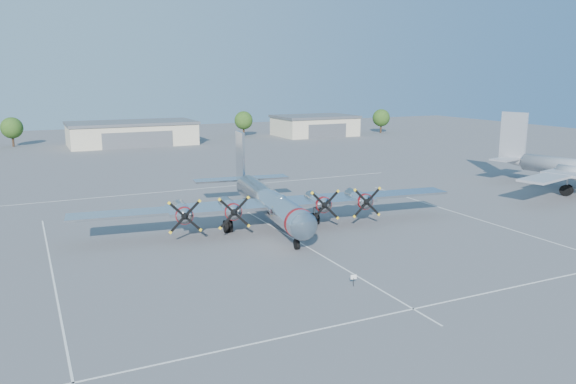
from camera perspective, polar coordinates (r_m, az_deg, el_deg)
name	(u,v)px	position (r m, az deg, el deg)	size (l,w,h in m)	color
ground	(280,231)	(58.14, -0.85, -3.97)	(260.00, 260.00, 0.00)	#5C5C5F
parking_lines	(287,235)	(56.61, -0.11, -4.40)	(60.00, 50.08, 0.01)	silver
hangar_center	(132,133)	(135.50, -15.57, 5.79)	(28.60, 14.60, 5.40)	beige
hangar_east	(315,125)	(151.34, 2.72, 6.78)	(20.60, 14.60, 5.40)	beige
tree_west	(12,128)	(141.35, -26.25, 5.86)	(4.80, 4.80, 6.64)	#382619
tree_east	(244,120)	(149.21, -4.53, 7.27)	(4.80, 4.80, 6.64)	#382619
tree_far_east	(381,118)	(160.01, 9.45, 7.44)	(4.80, 4.80, 6.64)	#382619
main_bomber_b29	(267,224)	(60.73, -2.10, -3.29)	(40.27, 27.54, 8.91)	silver
twin_engine_east	(572,189)	(88.87, 26.92, 0.25)	(32.74, 23.54, 10.38)	#A7A7AB
info_placard	(354,278)	(43.39, 6.68, -8.69)	(0.48, 0.11, 0.92)	black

